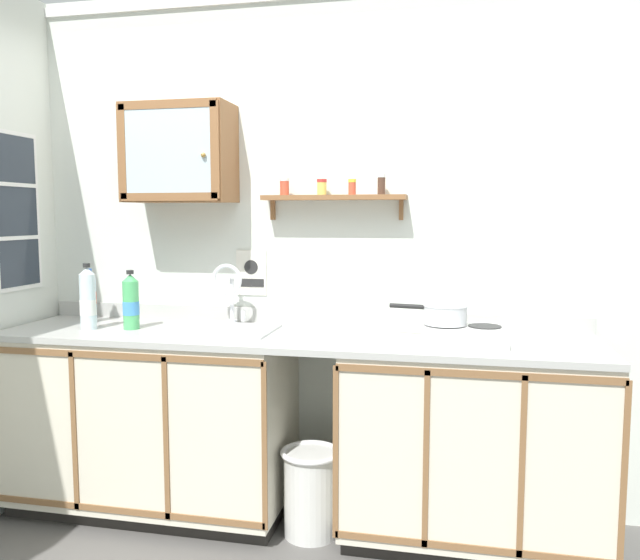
% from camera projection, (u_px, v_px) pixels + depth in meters
% --- Properties ---
extents(back_wall, '(3.51, 0.07, 2.66)m').
position_uv_depth(back_wall, '(305.00, 248.00, 3.30)').
color(back_wall, silver).
rests_on(back_wall, ground).
extents(lower_cabinet_run, '(1.42, 0.63, 0.91)m').
position_uv_depth(lower_cabinet_run, '(152.00, 421.00, 3.22)').
color(lower_cabinet_run, black).
rests_on(lower_cabinet_run, ground).
extents(lower_cabinet_run_right, '(1.17, 0.63, 0.91)m').
position_uv_depth(lower_cabinet_run_right, '(471.00, 445.00, 2.89)').
color(lower_cabinet_run_right, black).
rests_on(lower_cabinet_run_right, ground).
extents(countertop, '(2.87, 0.65, 0.03)m').
position_uv_depth(countertop, '(289.00, 338.00, 3.02)').
color(countertop, '#B2B2AD').
rests_on(countertop, lower_cabinet_run).
extents(backsplash, '(2.87, 0.02, 0.08)m').
position_uv_depth(backsplash, '(304.00, 316.00, 3.30)').
color(backsplash, '#B2B2AD').
rests_on(backsplash, countertop).
extents(sink, '(0.50, 0.41, 0.47)m').
position_uv_depth(sink, '(224.00, 336.00, 3.13)').
color(sink, silver).
rests_on(sink, countertop).
extents(hot_plate_stove, '(0.37, 0.33, 0.07)m').
position_uv_depth(hot_plate_stove, '(465.00, 334.00, 2.84)').
color(hot_plate_stove, silver).
rests_on(hot_plate_stove, countertop).
extents(saucepan, '(0.36, 0.20, 0.09)m').
position_uv_depth(saucepan, '(445.00, 314.00, 2.87)').
color(saucepan, silver).
rests_on(saucepan, hot_plate_stove).
extents(bottle_soda_green_0, '(0.08, 0.08, 0.30)m').
position_uv_depth(bottle_soda_green_0, '(131.00, 303.00, 3.15)').
color(bottle_soda_green_0, '#4CB266').
rests_on(bottle_soda_green_0, countertop).
extents(bottle_water_clear_1, '(0.08, 0.08, 0.33)m').
position_uv_depth(bottle_water_clear_1, '(88.00, 300.00, 3.14)').
color(bottle_water_clear_1, silver).
rests_on(bottle_water_clear_1, countertop).
extents(bottle_water_blue_2, '(0.06, 0.06, 0.29)m').
position_uv_depth(bottle_water_blue_2, '(90.00, 297.00, 3.35)').
color(bottle_water_blue_2, '#8CB7E0').
rests_on(bottle_water_blue_2, countertop).
extents(wall_cabinet, '(0.55, 0.30, 0.50)m').
position_uv_depth(wall_cabinet, '(179.00, 153.00, 3.22)').
color(wall_cabinet, brown).
extents(spice_shelf, '(0.72, 0.14, 0.22)m').
position_uv_depth(spice_shelf, '(333.00, 196.00, 3.15)').
color(spice_shelf, brown).
extents(warning_sign, '(0.17, 0.01, 0.24)m').
position_uv_depth(warning_sign, '(251.00, 273.00, 3.35)').
color(warning_sign, silver).
extents(trash_bin, '(0.29, 0.29, 0.41)m').
position_uv_depth(trash_bin, '(311.00, 491.00, 2.97)').
color(trash_bin, silver).
rests_on(trash_bin, ground).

